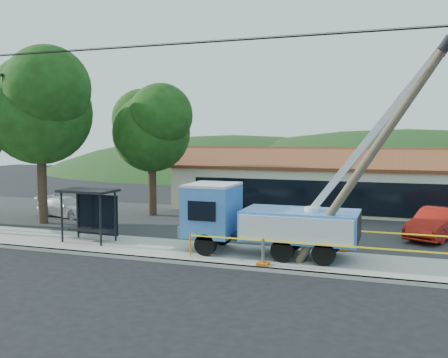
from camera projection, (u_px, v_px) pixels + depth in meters
name	position (u px, v px, depth m)	size (l,w,h in m)	color
ground	(160.00, 276.00, 19.59)	(120.00, 120.00, 0.00)	black
curb	(181.00, 262.00, 21.56)	(60.00, 0.25, 0.15)	#9F9B95
sidewalk	(198.00, 252.00, 23.35)	(60.00, 4.00, 0.15)	#9F9B95
parking_lot	(247.00, 224.00, 30.88)	(60.00, 12.00, 0.10)	#28282B
strip_mall	(329.00, 185.00, 36.93)	(22.50, 8.53, 4.67)	beige
tree_west_near	(40.00, 103.00, 30.38)	(7.56, 6.72, 10.80)	#332316
tree_lot	(152.00, 125.00, 33.57)	(6.30, 5.60, 8.94)	#332316
hill_west	(233.00, 172.00, 76.26)	(78.40, 56.00, 28.00)	#183D16
hill_center	(406.00, 176.00, 68.10)	(89.60, 64.00, 32.00)	#183D16
utility_truck	(265.00, 217.00, 22.51)	(11.93, 4.22, 10.01)	black
leaning_pole	(384.00, 136.00, 19.68)	(6.42, 1.93, 9.94)	brown
bus_shelter	(91.00, 203.00, 25.38)	(2.81, 1.80, 2.65)	black
caution_tape	(331.00, 241.00, 21.79)	(11.95, 3.52, 1.02)	orange
car_silver	(215.00, 221.00, 32.21)	(1.98, 4.93, 1.68)	#ADB1B5
car_red	(437.00, 240.00, 26.31)	(1.71, 4.91, 1.62)	#A11810
car_white	(67.00, 218.00, 33.49)	(1.84, 4.52, 1.31)	silver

